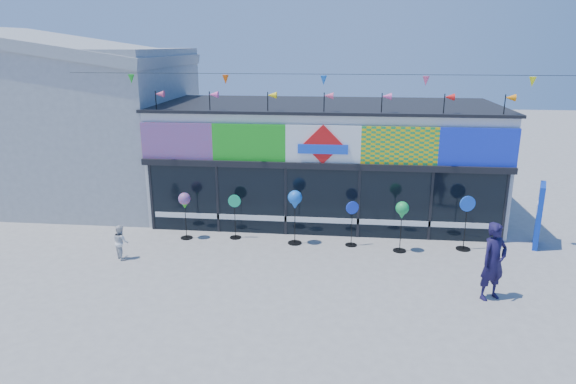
# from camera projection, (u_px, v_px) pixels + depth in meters

# --- Properties ---
(ground) EXTENTS (80.00, 80.00, 0.00)m
(ground) POSITION_uv_depth(u_px,v_px,m) (315.00, 280.00, 13.92)
(ground) COLOR gray
(ground) RESTS_ON ground
(kite_shop) EXTENTS (16.00, 5.70, 5.31)m
(kite_shop) POSITION_uv_depth(u_px,v_px,m) (325.00, 159.00, 19.03)
(kite_shop) COLOR silver
(kite_shop) RESTS_ON ground
(neighbour_building) EXTENTS (8.18, 7.20, 6.87)m
(neighbour_building) POSITION_uv_depth(u_px,v_px,m) (80.00, 120.00, 20.77)
(neighbour_building) COLOR #A2A5A8
(neighbour_building) RESTS_ON ground
(blue_sign) EXTENTS (0.49, 1.00, 2.02)m
(blue_sign) POSITION_uv_depth(u_px,v_px,m) (539.00, 215.00, 16.03)
(blue_sign) COLOR #0B32B0
(blue_sign) RESTS_ON ground
(spinner_0) EXTENTS (0.40, 0.40, 1.56)m
(spinner_0) POSITION_uv_depth(u_px,v_px,m) (185.00, 202.00, 16.58)
(spinner_0) COLOR black
(spinner_0) RESTS_ON ground
(spinner_1) EXTENTS (0.42, 0.38, 1.48)m
(spinner_1) POSITION_uv_depth(u_px,v_px,m) (235.00, 215.00, 16.74)
(spinner_1) COLOR black
(spinner_1) RESTS_ON ground
(spinner_2) EXTENTS (0.45, 0.45, 1.77)m
(spinner_2) POSITION_uv_depth(u_px,v_px,m) (295.00, 201.00, 16.10)
(spinner_2) COLOR black
(spinner_2) RESTS_ON ground
(spinner_3) EXTENTS (0.40, 0.37, 1.46)m
(spinner_3) POSITION_uv_depth(u_px,v_px,m) (352.00, 222.00, 16.11)
(spinner_3) COLOR black
(spinner_3) RESTS_ON ground
(spinner_4) EXTENTS (0.40, 0.40, 1.60)m
(spinner_4) POSITION_uv_depth(u_px,v_px,m) (402.00, 212.00, 15.52)
(spinner_4) COLOR black
(spinner_4) RESTS_ON ground
(spinner_5) EXTENTS (0.48, 0.44, 1.74)m
(spinner_5) POSITION_uv_depth(u_px,v_px,m) (466.00, 222.00, 15.75)
(spinner_5) COLOR black
(spinner_5) RESTS_ON ground
(adult_man) EXTENTS (0.87, 0.77, 2.00)m
(adult_man) POSITION_uv_depth(u_px,v_px,m) (494.00, 261.00, 12.66)
(adult_man) COLOR #161137
(adult_man) RESTS_ON ground
(child) EXTENTS (0.57, 0.56, 1.04)m
(child) POSITION_uv_depth(u_px,v_px,m) (121.00, 242.00, 15.20)
(child) COLOR silver
(child) RESTS_ON ground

